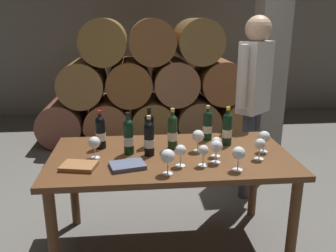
% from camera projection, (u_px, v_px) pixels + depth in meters
% --- Properties ---
extents(ground_plane, '(14.00, 14.00, 0.00)m').
position_uv_depth(ground_plane, '(170.00, 246.00, 2.73)').
color(ground_plane, '#66635E').
extents(cellar_back_wall, '(10.00, 0.24, 2.80)m').
position_uv_depth(cellar_back_wall, '(147.00, 35.00, 6.32)').
color(cellar_back_wall, gray).
rests_on(cellar_back_wall, ground_plane).
extents(barrel_stack, '(3.12, 0.90, 1.69)m').
position_uv_depth(barrel_stack, '(152.00, 87.00, 4.98)').
color(barrel_stack, brown).
rests_on(barrel_stack, ground_plane).
extents(stone_pillar, '(0.32, 0.32, 2.60)m').
position_uv_depth(stone_pillar, '(270.00, 54.00, 3.99)').
color(stone_pillar, gray).
rests_on(stone_pillar, ground_plane).
extents(dining_table, '(1.70, 0.90, 0.76)m').
position_uv_depth(dining_table, '(171.00, 166.00, 2.53)').
color(dining_table, brown).
rests_on(dining_table, ground_plane).
extents(wine_bottle_0, '(0.07, 0.07, 0.30)m').
position_uv_depth(wine_bottle_0, '(227.00, 129.00, 2.66)').
color(wine_bottle_0, black).
rests_on(wine_bottle_0, dining_table).
extents(wine_bottle_1, '(0.07, 0.07, 0.29)m').
position_uv_depth(wine_bottle_1, '(101.00, 132.00, 2.60)').
color(wine_bottle_1, black).
rests_on(wine_bottle_1, dining_table).
extents(wine_bottle_2, '(0.07, 0.07, 0.30)m').
position_uv_depth(wine_bottle_2, '(129.00, 136.00, 2.48)').
color(wine_bottle_2, black).
rests_on(wine_bottle_2, dining_table).
extents(wine_bottle_3, '(0.07, 0.07, 0.31)m').
position_uv_depth(wine_bottle_3, '(173.00, 131.00, 2.59)').
color(wine_bottle_3, '#19381E').
rests_on(wine_bottle_3, dining_table).
extents(wine_bottle_4, '(0.07, 0.07, 0.30)m').
position_uv_depth(wine_bottle_4, '(149.00, 130.00, 2.63)').
color(wine_bottle_4, black).
rests_on(wine_bottle_4, dining_table).
extents(wine_bottle_5, '(0.07, 0.07, 0.29)m').
position_uv_depth(wine_bottle_5, '(149.00, 138.00, 2.45)').
color(wine_bottle_5, black).
rests_on(wine_bottle_5, dining_table).
extents(wine_bottle_6, '(0.07, 0.07, 0.28)m').
position_uv_depth(wine_bottle_6, '(207.00, 125.00, 2.78)').
color(wine_bottle_6, black).
rests_on(wine_bottle_6, dining_table).
extents(wine_glass_0, '(0.09, 0.09, 0.16)m').
position_uv_depth(wine_glass_0, '(168.00, 157.00, 2.16)').
color(wine_glass_0, white).
rests_on(wine_glass_0, dining_table).
extents(wine_glass_1, '(0.08, 0.08, 0.16)m').
position_uv_depth(wine_glass_1, '(239.00, 154.00, 2.21)').
color(wine_glass_1, white).
rests_on(wine_glass_1, dining_table).
extents(wine_glass_2, '(0.09, 0.09, 0.16)m').
position_uv_depth(wine_glass_2, '(198.00, 136.00, 2.53)').
color(wine_glass_2, white).
rests_on(wine_glass_2, dining_table).
extents(wine_glass_3, '(0.07, 0.07, 0.14)m').
position_uv_depth(wine_glass_3, '(216.00, 143.00, 2.44)').
color(wine_glass_3, white).
rests_on(wine_glass_3, dining_table).
extents(wine_glass_4, '(0.07, 0.07, 0.15)m').
position_uv_depth(wine_glass_4, '(260.00, 145.00, 2.39)').
color(wine_glass_4, white).
rests_on(wine_glass_4, dining_table).
extents(wine_glass_5, '(0.07, 0.07, 0.14)m').
position_uv_depth(wine_glass_5, '(203.00, 151.00, 2.28)').
color(wine_glass_5, white).
rests_on(wine_glass_5, dining_table).
extents(wine_glass_6, '(0.08, 0.08, 0.16)m').
position_uv_depth(wine_glass_6, '(94.00, 143.00, 2.41)').
color(wine_glass_6, white).
rests_on(wine_glass_6, dining_table).
extents(wine_glass_7, '(0.08, 0.08, 0.16)m').
position_uv_depth(wine_glass_7, '(264.00, 137.00, 2.52)').
color(wine_glass_7, white).
rests_on(wine_glass_7, dining_table).
extents(wine_glass_8, '(0.07, 0.07, 0.15)m').
position_uv_depth(wine_glass_8, '(181.00, 151.00, 2.28)').
color(wine_glass_8, white).
rests_on(wine_glass_8, dining_table).
extents(wine_glass_9, '(0.08, 0.08, 0.16)m').
position_uv_depth(wine_glass_9, '(216.00, 147.00, 2.33)').
color(wine_glass_9, white).
rests_on(wine_glass_9, dining_table).
extents(tasting_notebook, '(0.25, 0.20, 0.03)m').
position_uv_depth(tasting_notebook, '(79.00, 166.00, 2.27)').
color(tasting_notebook, '#936038').
rests_on(tasting_notebook, dining_table).
extents(leather_ledger, '(0.25, 0.21, 0.03)m').
position_uv_depth(leather_ledger, '(127.00, 165.00, 2.28)').
color(leather_ledger, '#4C5670').
rests_on(leather_ledger, dining_table).
extents(sommelier_presenting, '(0.39, 0.36, 1.72)m').
position_uv_depth(sommelier_presenting, '(254.00, 92.00, 3.21)').
color(sommelier_presenting, '#383842').
rests_on(sommelier_presenting, ground_plane).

